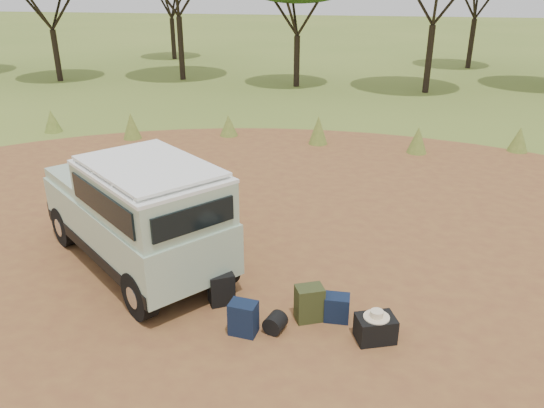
% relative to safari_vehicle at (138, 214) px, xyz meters
% --- Properties ---
extents(ground, '(140.00, 140.00, 0.00)m').
position_rel_safari_vehicle_xyz_m(ground, '(2.36, -0.58, -1.02)').
color(ground, olive).
rests_on(ground, ground).
extents(dirt_clearing, '(23.00, 23.00, 0.01)m').
position_rel_safari_vehicle_xyz_m(dirt_clearing, '(2.36, -0.58, -1.02)').
color(dirt_clearing, brown).
rests_on(dirt_clearing, ground).
extents(grass_fringe, '(36.60, 1.60, 0.90)m').
position_rel_safari_vehicle_xyz_m(grass_fringe, '(2.48, 8.10, -0.62)').
color(grass_fringe, olive).
rests_on(grass_fringe, ground).
extents(safari_vehicle, '(4.39, 4.07, 2.11)m').
position_rel_safari_vehicle_xyz_m(safari_vehicle, '(0.00, 0.00, 0.00)').
color(safari_vehicle, '#A5BFA3').
rests_on(safari_vehicle, ground).
extents(walking_staff, '(0.22, 0.24, 1.31)m').
position_rel_safari_vehicle_xyz_m(walking_staff, '(-0.17, -0.31, -0.36)').
color(walking_staff, brown).
rests_on(walking_staff, ground).
extents(backpack_black, '(0.49, 0.45, 0.54)m').
position_rel_safari_vehicle_xyz_m(backpack_black, '(1.74, -0.91, -0.75)').
color(backpack_black, black).
rests_on(backpack_black, ground).
extents(backpack_navy, '(0.43, 0.33, 0.52)m').
position_rel_safari_vehicle_xyz_m(backpack_navy, '(2.27, -1.62, -0.76)').
color(backpack_navy, '#13213C').
rests_on(backpack_navy, ground).
extents(backpack_olive, '(0.50, 0.44, 0.57)m').
position_rel_safari_vehicle_xyz_m(backpack_olive, '(3.17, -1.10, -0.74)').
color(backpack_olive, '#333C1C').
rests_on(backpack_olive, ground).
extents(duffel_navy, '(0.38, 0.28, 0.42)m').
position_rel_safari_vehicle_xyz_m(duffel_navy, '(3.59, -1.04, -0.81)').
color(duffel_navy, '#13213C').
rests_on(duffel_navy, ground).
extents(hard_case, '(0.65, 0.55, 0.39)m').
position_rel_safari_vehicle_xyz_m(hard_case, '(4.17, -1.43, -0.83)').
color(hard_case, black).
rests_on(hard_case, ground).
extents(stuff_sack, '(0.36, 0.36, 0.29)m').
position_rel_safari_vehicle_xyz_m(stuff_sack, '(2.72, -1.49, -0.88)').
color(stuff_sack, black).
rests_on(stuff_sack, ground).
extents(safari_hat, '(0.37, 0.37, 0.11)m').
position_rel_safari_vehicle_xyz_m(safari_hat, '(4.17, -1.43, -0.59)').
color(safari_hat, beige).
rests_on(safari_hat, hard_case).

